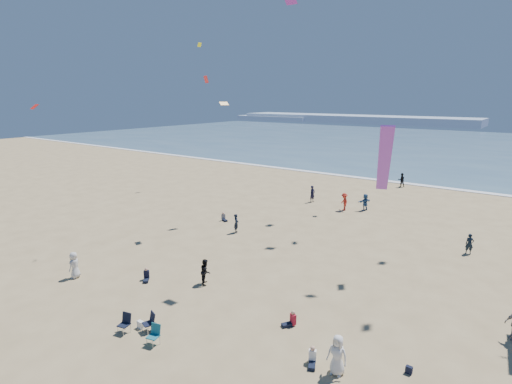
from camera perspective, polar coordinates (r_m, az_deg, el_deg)
The scene contains 12 objects.
ground at distance 22.20m, azimuth -17.55°, elevation -18.96°, with size 220.00×220.00×0.00m, color tan.
ocean at distance 107.42m, azimuth 27.67°, elevation 5.70°, with size 220.00×100.00×0.06m, color #476B84.
surf_line at distance 58.95m, azimuth 20.03°, elevation 1.25°, with size 220.00×1.20×0.08m, color white.
headland_far at distance 196.08m, azimuth 13.59°, elevation 10.14°, with size 110.00×20.00×3.20m, color #7A8EA8.
headland_near at distance 210.54m, azimuth 2.79°, elevation 10.53°, with size 40.00×14.00×2.00m, color #7A8EA8.
standing_flyers at distance 33.55m, azimuth 15.30°, elevation -5.82°, with size 26.46×42.55×1.89m.
seated_group at distance 23.27m, azimuth -4.83°, elevation -15.52°, with size 18.89×26.28×0.84m.
chair_cluster at distance 21.73m, azimuth -16.05°, elevation -18.07°, with size 2.72×1.54×1.00m.
white_tote at distance 22.53m, azimuth -16.16°, elevation -17.74°, with size 0.35×0.20×0.40m, color white.
black_backpack at distance 22.18m, azimuth -14.31°, elevation -18.18°, with size 0.30×0.22×0.38m, color black.
navy_bag at distance 20.02m, azimuth 21.01°, elevation -22.63°, with size 0.28×0.18×0.34m, color black.
kites_aloft at distance 24.37m, azimuth 22.00°, elevation 20.30°, with size 43.82×37.25×24.58m.
Camera 1 is at (15.59, -10.65, 11.67)m, focal length 28.00 mm.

